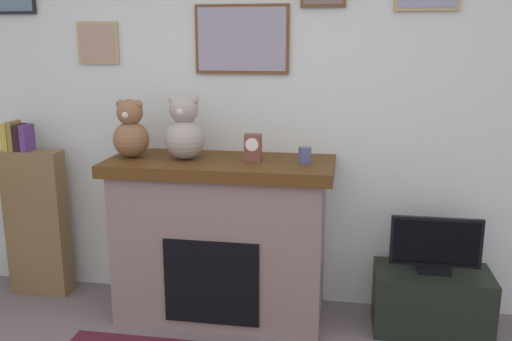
{
  "coord_description": "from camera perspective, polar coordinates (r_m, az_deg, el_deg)",
  "views": [
    {
      "loc": [
        0.51,
        -1.78,
        1.85
      ],
      "look_at": [
        -0.07,
        1.64,
        1.03
      ],
      "focal_mm": 38.34,
      "sensor_mm": 36.0,
      "label": 1
    }
  ],
  "objects": [
    {
      "name": "tv_stand",
      "position": [
        3.84,
        17.81,
        -12.8
      ],
      "size": [
        0.74,
        0.4,
        0.41
      ],
      "primitive_type": "cube",
      "color": "black",
      "rests_on": "ground_plane"
    },
    {
      "name": "candle_jar",
      "position": [
        3.48,
        5.11,
        1.6
      ],
      "size": [
        0.08,
        0.08,
        0.1
      ],
      "primitive_type": "cylinder",
      "color": "#4C517A",
      "rests_on": "fireplace"
    },
    {
      "name": "back_wall",
      "position": [
        3.85,
        1.82,
        5.14
      ],
      "size": [
        5.2,
        0.15,
        2.6
      ],
      "color": "silver",
      "rests_on": "ground_plane"
    },
    {
      "name": "teddy_bear_brown",
      "position": [
        3.73,
        -12.94,
        4.0
      ],
      "size": [
        0.24,
        0.24,
        0.39
      ],
      "color": "brown",
      "rests_on": "fireplace"
    },
    {
      "name": "television",
      "position": [
        3.69,
        18.23,
        -7.51
      ],
      "size": [
        0.57,
        0.14,
        0.36
      ],
      "color": "black",
      "rests_on": "tv_stand"
    },
    {
      "name": "teddy_bear_tan",
      "position": [
        3.6,
        -7.48,
        4.18
      ],
      "size": [
        0.26,
        0.26,
        0.43
      ],
      "color": "#A49890",
      "rests_on": "fireplace"
    },
    {
      "name": "bookshelf",
      "position": [
        4.36,
        -21.95,
        -4.66
      ],
      "size": [
        0.44,
        0.16,
        1.3
      ],
      "color": "brown",
      "rests_on": "ground_plane"
    },
    {
      "name": "mantel_clock",
      "position": [
        3.51,
        -0.32,
        2.39
      ],
      "size": [
        0.11,
        0.08,
        0.18
      ],
      "color": "brown",
      "rests_on": "fireplace"
    },
    {
      "name": "fireplace",
      "position": [
        3.75,
        -3.62,
        -7.01
      ],
      "size": [
        1.49,
        0.66,
        1.1
      ],
      "color": "gray",
      "rests_on": "ground_plane"
    }
  ]
}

